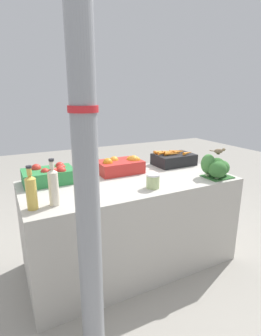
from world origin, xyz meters
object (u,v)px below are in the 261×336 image
Objects in this scene: broccoli_pile at (216,167)px; pickle_jar at (153,181)px; carrot_crate at (173,159)px; juice_bottle_golden at (31,191)px; juice_bottle_cloudy at (53,186)px; support_pole at (84,128)px; sparrow_bird at (219,151)px; apple_crate at (50,175)px; orange_crate at (120,166)px.

pickle_jar is (-0.60, 0.02, -0.03)m from broccoli_pile.
juice_bottle_golden is (-1.35, -0.45, 0.05)m from carrot_crate.
juice_bottle_cloudy reaches higher than juice_bottle_golden.
juice_bottle_golden is (-0.21, 0.42, -0.41)m from support_pole.
sparrow_bird is at bearing 17.74° from support_pole.
apple_crate is 0.49m from juice_bottle_golden.
pickle_jar is 0.63m from sparrow_bird.
juice_bottle_cloudy is at bearing -145.44° from orange_crate.
sparrow_bird reaches higher than broccoli_pile.
orange_crate is 0.57m from carrot_crate.
carrot_crate is 0.52m from sparrow_bird.
orange_crate is at bearing 34.56° from juice_bottle_cloudy.
sparrow_bird is (0.66, -0.48, 0.16)m from orange_crate.
orange_crate is 0.47m from pickle_jar.
juice_bottle_cloudy is at bearing -0.00° from juice_bottle_golden.
broccoli_pile is at bearing -1.19° from juice_bottle_cloudy.
broccoli_pile is 0.85× the size of juice_bottle_cloudy.
orange_crate reaches higher than pickle_jar.
juice_bottle_golden is (-0.18, -0.45, 0.05)m from apple_crate.
apple_crate is 2.92× the size of sparrow_bird.
orange_crate is at bearing 143.34° from broccoli_pile.
orange_crate is 0.80m from broccoli_pile.
apple_crate is 1.17m from carrot_crate.
broccoli_pile is 1.43m from juice_bottle_golden.
juice_bottle_golden is at bearing -158.62° from sparrow_bird.
support_pole is at bearing -123.40° from orange_crate.
support_pole is 6.69× the size of carrot_crate.
support_pole is at bearing -88.44° from apple_crate.
orange_crate is 0.91m from juice_bottle_golden.
juice_bottle_golden is at bearing 180.00° from juice_bottle_cloudy.
apple_crate is 1.33m from broccoli_pile.
orange_crate is 1.28× the size of juice_bottle_cloudy.
apple_crate reaches higher than pickle_jar.
support_pole is 6.69× the size of apple_crate.
broccoli_pile is at bearing -1.08° from juice_bottle_golden.
support_pole is at bearing -146.54° from pickle_jar.
support_pole is 0.88m from pickle_jar.
support_pole is 0.99m from apple_crate.
support_pole reaches higher than carrot_crate.
orange_crate is 1.41× the size of juice_bottle_golden.
apple_crate is at bearing 83.12° from juice_bottle_cloudy.
sparrow_bird is at bearing -7.40° from broccoli_pile.
juice_bottle_golden is 1.45m from sparrow_bird.
sparrow_bird is at bearing -1.26° from juice_bottle_cloudy.
carrot_crate is 1.31m from juice_bottle_cloudy.
orange_crate is 0.80m from juice_bottle_cloudy.
orange_crate is at bearing 95.73° from pickle_jar.
pickle_jar is at bearing 178.50° from broccoli_pile.
juice_bottle_cloudy is at bearing 178.81° from broccoli_pile.
apple_crate is at bearing -179.93° from carrot_crate.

